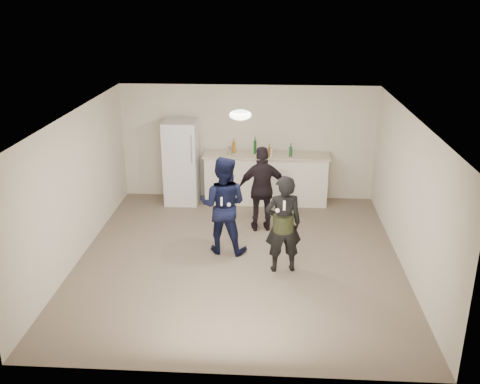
# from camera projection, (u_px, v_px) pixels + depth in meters

# --- Properties ---
(floor) EXTENTS (6.00, 6.00, 0.00)m
(floor) POSITION_uv_depth(u_px,v_px,m) (239.00, 258.00, 9.24)
(floor) COLOR #6B5B4C
(floor) RESTS_ON ground
(ceiling) EXTENTS (6.00, 6.00, 0.00)m
(ceiling) POSITION_uv_depth(u_px,v_px,m) (239.00, 116.00, 8.37)
(ceiling) COLOR silver
(ceiling) RESTS_ON wall_back
(wall_back) EXTENTS (6.00, 0.00, 6.00)m
(wall_back) POSITION_uv_depth(u_px,v_px,m) (248.00, 143.00, 11.61)
(wall_back) COLOR beige
(wall_back) RESTS_ON floor
(wall_front) EXTENTS (6.00, 0.00, 6.00)m
(wall_front) POSITION_uv_depth(u_px,v_px,m) (223.00, 283.00, 6.00)
(wall_front) COLOR beige
(wall_front) RESTS_ON floor
(wall_left) EXTENTS (0.00, 6.00, 6.00)m
(wall_left) POSITION_uv_depth(u_px,v_px,m) (76.00, 187.00, 8.96)
(wall_left) COLOR beige
(wall_left) RESTS_ON floor
(wall_right) EXTENTS (0.00, 6.00, 6.00)m
(wall_right) POSITION_uv_depth(u_px,v_px,m) (409.00, 194.00, 8.65)
(wall_right) COLOR beige
(wall_right) RESTS_ON floor
(counter) EXTENTS (2.60, 0.56, 1.05)m
(counter) POSITION_uv_depth(u_px,v_px,m) (266.00, 179.00, 11.53)
(counter) COLOR white
(counter) RESTS_ON floor
(counter_top) EXTENTS (2.68, 0.64, 0.04)m
(counter_top) POSITION_uv_depth(u_px,v_px,m) (266.00, 155.00, 11.34)
(counter_top) COLOR beige
(counter_top) RESTS_ON counter
(fridge) EXTENTS (0.70, 0.70, 1.80)m
(fridge) POSITION_uv_depth(u_px,v_px,m) (181.00, 162.00, 11.44)
(fridge) COLOR silver
(fridge) RESTS_ON floor
(fridge_handle) EXTENTS (0.02, 0.02, 0.60)m
(fridge_handle) POSITION_uv_depth(u_px,v_px,m) (191.00, 149.00, 10.94)
(fridge_handle) COLOR silver
(fridge_handle) RESTS_ON fridge
(ceiling_dome) EXTENTS (0.36, 0.36, 0.16)m
(ceiling_dome) POSITION_uv_depth(u_px,v_px,m) (240.00, 115.00, 8.66)
(ceiling_dome) COLOR white
(ceiling_dome) RESTS_ON ceiling
(shaker) EXTENTS (0.08, 0.08, 0.17)m
(shaker) POSITION_uv_depth(u_px,v_px,m) (229.00, 151.00, 11.30)
(shaker) COLOR #B4B3B8
(shaker) RESTS_ON counter_top
(man) EXTENTS (0.94, 0.78, 1.74)m
(man) POSITION_uv_depth(u_px,v_px,m) (223.00, 205.00, 9.22)
(man) COLOR #0E153D
(man) RESTS_ON floor
(woman) EXTENTS (0.66, 0.50, 1.65)m
(woman) POSITION_uv_depth(u_px,v_px,m) (283.00, 224.00, 8.57)
(woman) COLOR black
(woman) RESTS_ON floor
(camo_shorts) EXTENTS (0.34, 0.34, 0.28)m
(camo_shorts) POSITION_uv_depth(u_px,v_px,m) (283.00, 223.00, 8.57)
(camo_shorts) COLOR #2C3317
(camo_shorts) RESTS_ON woman
(spectator) EXTENTS (1.02, 0.53, 1.66)m
(spectator) POSITION_uv_depth(u_px,v_px,m) (263.00, 189.00, 10.08)
(spectator) COLOR black
(spectator) RESTS_ON floor
(remote_man) EXTENTS (0.04, 0.04, 0.15)m
(remote_man) POSITION_uv_depth(u_px,v_px,m) (222.00, 201.00, 8.90)
(remote_man) COLOR white
(remote_man) RESTS_ON man
(nunchuk_man) EXTENTS (0.07, 0.07, 0.07)m
(nunchuk_man) POSITION_uv_depth(u_px,v_px,m) (229.00, 205.00, 8.94)
(nunchuk_man) COLOR silver
(nunchuk_man) RESTS_ON man
(remote_woman) EXTENTS (0.04, 0.04, 0.15)m
(remote_woman) POSITION_uv_depth(u_px,v_px,m) (284.00, 205.00, 8.19)
(remote_woman) COLOR white
(remote_woman) RESTS_ON woman
(nunchuk_woman) EXTENTS (0.07, 0.07, 0.07)m
(nunchuk_woman) POSITION_uv_depth(u_px,v_px,m) (278.00, 211.00, 8.26)
(nunchuk_woman) COLOR silver
(nunchuk_woman) RESTS_ON woman
(bottle_cluster) EXTENTS (1.28, 0.32, 0.28)m
(bottle_cluster) POSITION_uv_depth(u_px,v_px,m) (263.00, 150.00, 11.23)
(bottle_cluster) COLOR #A16317
(bottle_cluster) RESTS_ON counter_top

